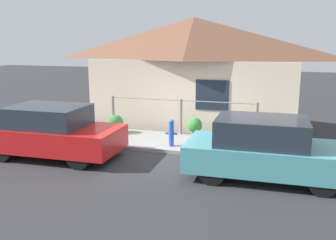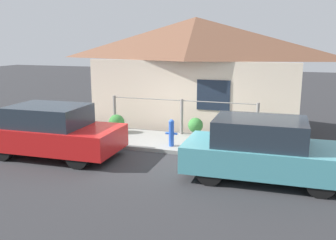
{
  "view_description": "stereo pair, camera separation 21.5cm",
  "coord_description": "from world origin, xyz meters",
  "px_view_note": "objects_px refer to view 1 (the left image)",
  "views": [
    {
      "loc": [
        3.09,
        -9.59,
        3.13
      ],
      "look_at": [
        0.06,
        0.3,
        0.9
      ],
      "focal_mm": 40.0,
      "sensor_mm": 36.0,
      "label": 1
    },
    {
      "loc": [
        3.29,
        -9.52,
        3.13
      ],
      "look_at": [
        0.06,
        0.3,
        0.9
      ],
      "focal_mm": 40.0,
      "sensor_mm": 36.0,
      "label": 2
    }
  ],
  "objects_px": {
    "car_right": "(265,149)",
    "potted_plant_near_hydrant": "(195,126)",
    "car_left": "(53,132)",
    "potted_plant_by_fence": "(115,123)",
    "potted_plant_corner": "(263,133)",
    "fire_hydrant": "(171,132)"
  },
  "relations": [
    {
      "from": "fire_hydrant",
      "to": "potted_plant_by_fence",
      "type": "xyz_separation_m",
      "value": [
        -2.21,
        0.97,
        -0.09
      ]
    },
    {
      "from": "potted_plant_near_hydrant",
      "to": "fire_hydrant",
      "type": "bearing_deg",
      "value": -106.43
    },
    {
      "from": "car_left",
      "to": "potted_plant_by_fence",
      "type": "relative_size",
      "value": 6.03
    },
    {
      "from": "car_left",
      "to": "potted_plant_corner",
      "type": "height_order",
      "value": "car_left"
    },
    {
      "from": "potted_plant_near_hydrant",
      "to": "potted_plant_by_fence",
      "type": "bearing_deg",
      "value": -172.7
    },
    {
      "from": "car_left",
      "to": "fire_hydrant",
      "type": "distance_m",
      "value": 3.28
    },
    {
      "from": "car_right",
      "to": "potted_plant_near_hydrant",
      "type": "relative_size",
      "value": 6.15
    },
    {
      "from": "potted_plant_near_hydrant",
      "to": "car_left",
      "type": "bearing_deg",
      "value": -138.5
    },
    {
      "from": "fire_hydrant",
      "to": "potted_plant_near_hydrant",
      "type": "xyz_separation_m",
      "value": [
        0.39,
        1.31,
        -0.08
      ]
    },
    {
      "from": "car_left",
      "to": "fire_hydrant",
      "type": "xyz_separation_m",
      "value": [
        2.87,
        1.57,
        -0.18
      ]
    },
    {
      "from": "potted_plant_corner",
      "to": "potted_plant_by_fence",
      "type": "bearing_deg",
      "value": -176.27
    },
    {
      "from": "car_right",
      "to": "potted_plant_near_hydrant",
      "type": "bearing_deg",
      "value": 127.55
    },
    {
      "from": "car_left",
      "to": "potted_plant_by_fence",
      "type": "bearing_deg",
      "value": 74.12
    },
    {
      "from": "fire_hydrant",
      "to": "potted_plant_by_fence",
      "type": "distance_m",
      "value": 2.42
    },
    {
      "from": "car_left",
      "to": "car_right",
      "type": "bearing_deg",
      "value": -1.4
    },
    {
      "from": "fire_hydrant",
      "to": "potted_plant_by_fence",
      "type": "bearing_deg",
      "value": 156.25
    },
    {
      "from": "potted_plant_near_hydrant",
      "to": "potted_plant_corner",
      "type": "relative_size",
      "value": 1.23
    },
    {
      "from": "fire_hydrant",
      "to": "potted_plant_near_hydrant",
      "type": "relative_size",
      "value": 1.32
    },
    {
      "from": "potted_plant_near_hydrant",
      "to": "potted_plant_corner",
      "type": "distance_m",
      "value": 2.11
    },
    {
      "from": "car_left",
      "to": "fire_hydrant",
      "type": "bearing_deg",
      "value": 27.34
    },
    {
      "from": "car_left",
      "to": "potted_plant_near_hydrant",
      "type": "xyz_separation_m",
      "value": [
        3.26,
        2.88,
        -0.25
      ]
    },
    {
      "from": "fire_hydrant",
      "to": "potted_plant_by_fence",
      "type": "height_order",
      "value": "fire_hydrant"
    }
  ]
}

